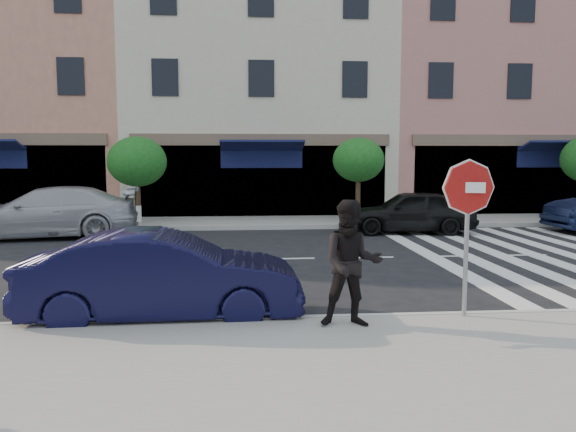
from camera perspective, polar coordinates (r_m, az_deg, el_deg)
The scene contains 13 objects.
ground at distance 10.06m, azimuth 2.81°, elevation -8.54°, with size 120.00×120.00×0.00m, color black.
sidewalk_near at distance 6.52m, azimuth 7.29°, elevation -16.25°, with size 60.00×4.50×0.15m, color gray.
sidewalk_far at distance 20.83m, azimuth -1.14°, elevation -0.63°, with size 60.00×3.00×0.15m, color gray.
building_west_mid at distance 28.70m, azimuth -25.29°, elevation 14.55°, with size 10.00×9.00×14.00m, color tan.
building_centre at distance 26.81m, azimuth -3.07°, elevation 12.52°, with size 11.00×9.00×11.00m, color beige.
building_east_mid at distance 29.81m, azimuth 21.35°, elevation 13.41°, with size 13.00×9.00×13.00m, color #AC6A66.
street_tree_wb at distance 20.78m, azimuth -15.08°, elevation 5.32°, with size 2.10×2.10×3.06m.
street_tree_c at distance 20.88m, azimuth 7.16°, elevation 5.62°, with size 1.90×1.90×3.04m.
stop_sign at distance 8.66m, azimuth 17.84°, elevation 1.36°, with size 0.81×0.26×2.35m.
walker at distance 7.94m, azimuth 6.48°, elevation -4.83°, with size 0.87×0.68×1.79m, color black.
car_near_mid at distance 8.92m, azimuth -12.51°, elevation -5.99°, with size 1.47×4.23×1.39m, color black.
car_far_left at distance 18.91m, azimuth -23.26°, elevation 0.35°, with size 2.21×5.44×1.58m, color #A6A5AB.
car_far_mid at distance 18.86m, azimuth 12.28°, elevation 0.47°, with size 1.69×4.19×1.43m, color black.
Camera 1 is at (-1.28, -9.64, 2.56)m, focal length 35.00 mm.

